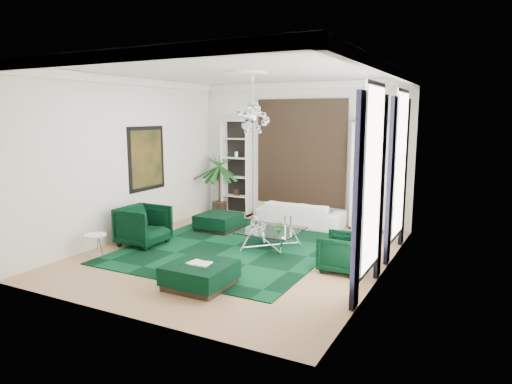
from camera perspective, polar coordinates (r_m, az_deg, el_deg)
The scene contains 30 objects.
floor at distance 9.89m, azimuth -2.09°, elevation -7.66°, with size 6.00×7.00×0.02m, color tan.
ceiling at distance 9.48m, azimuth -2.24°, elevation 14.97°, with size 6.00×7.00×0.02m, color white.
wall_back at distance 12.65m, azimuth 5.72°, elevation 4.93°, with size 6.00×0.02×3.80m, color silver.
wall_front at distance 6.70m, azimuth -17.13°, elevation 0.38°, with size 6.00×0.02×3.80m, color silver.
wall_left at distance 11.28m, azimuth -15.62°, elevation 4.05°, with size 0.02×7.00×3.80m, color silver.
wall_right at distance 8.44m, azimuth 15.94°, elevation 2.27°, with size 0.02×7.00×3.80m, color silver.
crown_molding at distance 9.47m, azimuth -2.23°, elevation 14.31°, with size 6.00×7.00×0.18m, color white, non-canonical shape.
ceiling_medallion at distance 9.74m, azimuth -1.34°, elevation 14.60°, with size 0.90×0.90×0.05m, color white.
tapestry at distance 12.61m, azimuth 5.64°, elevation 4.91°, with size 2.50×0.06×2.80m, color black.
shelving_left at distance 13.37m, azimuth -2.43°, elevation 3.06°, with size 0.90×0.38×2.80m, color white, non-canonical shape.
shelving_right at distance 11.93m, azimuth 14.05°, elevation 1.99°, with size 0.90×0.38×2.80m, color white, non-canonical shape.
painting at distance 11.70m, azimuth -13.47°, elevation 4.09°, with size 0.04×1.30×1.60m, color black.
window_near at distance 7.57m, azimuth 14.42°, elevation 1.53°, with size 0.03×1.10×2.90m, color white.
curtain_near_a at distance 6.87m, azimuth 12.56°, elevation -1.31°, with size 0.07×0.30×3.25m, color black.
curtain_near_b at distance 8.37m, azimuth 15.33°, elevation 0.51°, with size 0.07×0.30×3.25m, color black.
window_far at distance 9.91m, azimuth 17.58°, elevation 3.23°, with size 0.03×1.10×2.90m, color white.
curtain_far_a at distance 9.18m, azimuth 16.44°, elevation 1.24°, with size 0.07×0.30×3.25m, color black.
curtain_far_b at distance 10.70m, azimuth 18.05°, elevation 2.31°, with size 0.07×0.30×3.25m, color black.
rug at distance 10.34m, azimuth -2.65°, elevation -6.76°, with size 4.20×5.00×0.02m, color black.
sofa at distance 12.14m, azimuth 5.59°, elevation -2.77°, with size 2.25×0.88×0.66m, color white.
armchair_left at distance 10.65m, azimuth -13.89°, elevation -4.11°, with size 0.96×0.99×0.90m, color black.
armchair_right at distance 8.82m, azimuth 10.66°, elevation -7.45°, with size 0.77×0.79×0.72m, color black.
coffee_table at distance 10.11m, azimuth 1.91°, elevation -5.93°, with size 1.25×1.25×0.43m, color white, non-canonical shape.
ottoman_side at distance 11.71m, azimuth -4.70°, elevation -3.80°, with size 0.96×0.96×0.43m, color black.
ottoman_front at distance 8.01m, azimuth -7.01°, elevation -10.29°, with size 1.04×1.04×0.42m, color black.
book at distance 7.94m, azimuth -7.05°, elevation -8.78°, with size 0.40×0.27×0.03m, color white.
side_table at distance 10.15m, azimuth -19.43°, elevation -6.36°, with size 0.47×0.47×0.46m, color white.
palm at distance 13.38m, azimuth -4.62°, elevation 2.13°, with size 1.48×1.48×2.37m, color #19591E, non-canonical shape.
chandelier at distance 9.83m, azimuth -0.41°, elevation 9.18°, with size 0.75×0.75×0.68m, color white, non-canonical shape.
table_plant at distance 9.67m, azimuth 2.93°, elevation -4.54°, with size 0.15×0.12×0.27m, color #19591E.
Camera 1 is at (4.66, -8.21, 2.93)m, focal length 32.00 mm.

